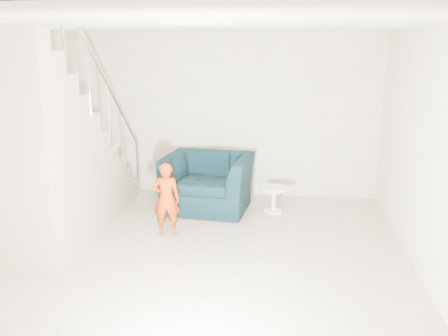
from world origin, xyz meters
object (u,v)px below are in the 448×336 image
Objects in this scene: armchair at (208,182)px; staircase at (53,168)px; toddler at (166,199)px; side_table at (274,195)px.

staircase reaches higher than armchair.
staircase is at bearing -136.90° from armchair.
armchair is 2.33m from staircase.
toddler is 1.51m from staircase.
toddler is 1.78m from side_table.
toddler is 0.28× the size of staircase.
toddler reaches higher than side_table.
side_table is 3.19m from staircase.
armchair is 3.26× the size of side_table.
side_table is at bearing 2.22° from armchair.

